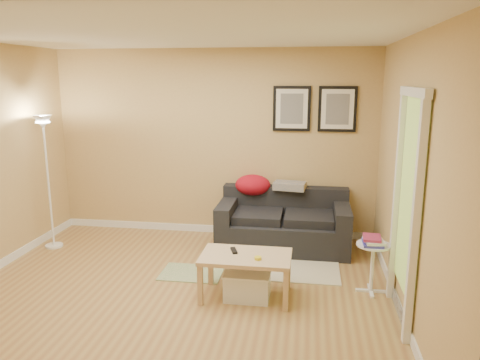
{
  "coord_description": "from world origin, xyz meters",
  "views": [
    {
      "loc": [
        1.34,
        -4.32,
        2.21
      ],
      "look_at": [
        0.55,
        0.85,
        1.05
      ],
      "focal_mm": 34.69,
      "sensor_mm": 36.0,
      "label": 1
    }
  ],
  "objects_px": {
    "coffee_table": "(246,276)",
    "side_table": "(372,268)",
    "sofa": "(284,220)",
    "storage_bin": "(247,285)",
    "book_stack": "(373,240)",
    "floor_lamp": "(49,186)"
  },
  "relations": [
    {
      "from": "coffee_table",
      "to": "side_table",
      "type": "bearing_deg",
      "value": -7.7
    },
    {
      "from": "sofa",
      "to": "side_table",
      "type": "distance_m",
      "value": 1.55
    },
    {
      "from": "storage_bin",
      "to": "book_stack",
      "type": "relative_size",
      "value": 1.77
    },
    {
      "from": "storage_bin",
      "to": "floor_lamp",
      "type": "xyz_separation_m",
      "value": [
        -2.75,
        1.07,
        0.69
      ]
    },
    {
      "from": "storage_bin",
      "to": "floor_lamp",
      "type": "height_order",
      "value": "floor_lamp"
    },
    {
      "from": "side_table",
      "to": "sofa",
      "type": "bearing_deg",
      "value": 130.11
    },
    {
      "from": "side_table",
      "to": "floor_lamp",
      "type": "xyz_separation_m",
      "value": [
        -4.02,
        0.74,
        0.56
      ]
    },
    {
      "from": "sofa",
      "to": "coffee_table",
      "type": "xyz_separation_m",
      "value": [
        -0.29,
        -1.48,
        -0.15
      ]
    },
    {
      "from": "storage_bin",
      "to": "book_stack",
      "type": "xyz_separation_m",
      "value": [
        1.25,
        0.32,
        0.43
      ]
    },
    {
      "from": "coffee_table",
      "to": "side_table",
      "type": "height_order",
      "value": "side_table"
    },
    {
      "from": "sofa",
      "to": "book_stack",
      "type": "xyz_separation_m",
      "value": [
        0.98,
        -1.19,
        0.2
      ]
    },
    {
      "from": "side_table",
      "to": "book_stack",
      "type": "height_order",
      "value": "book_stack"
    },
    {
      "from": "storage_bin",
      "to": "book_stack",
      "type": "distance_m",
      "value": 1.37
    },
    {
      "from": "book_stack",
      "to": "sofa",
      "type": "bearing_deg",
      "value": 142.54
    },
    {
      "from": "storage_bin",
      "to": "sofa",
      "type": "bearing_deg",
      "value": 79.8
    },
    {
      "from": "storage_bin",
      "to": "side_table",
      "type": "xyz_separation_m",
      "value": [
        1.27,
        0.33,
        0.12
      ]
    },
    {
      "from": "coffee_table",
      "to": "side_table",
      "type": "relative_size",
      "value": 1.71
    },
    {
      "from": "book_stack",
      "to": "side_table",
      "type": "bearing_deg",
      "value": 52.67
    },
    {
      "from": "sofa",
      "to": "side_table",
      "type": "xyz_separation_m",
      "value": [
        0.99,
        -1.18,
        -0.11
      ]
    },
    {
      "from": "sofa",
      "to": "coffee_table",
      "type": "bearing_deg",
      "value": -101.18
    },
    {
      "from": "storage_bin",
      "to": "coffee_table",
      "type": "bearing_deg",
      "value": 123.45
    },
    {
      "from": "coffee_table",
      "to": "sofa",
      "type": "bearing_deg",
      "value": 57.92
    }
  ]
}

